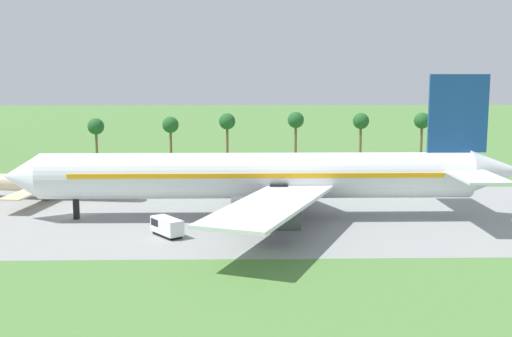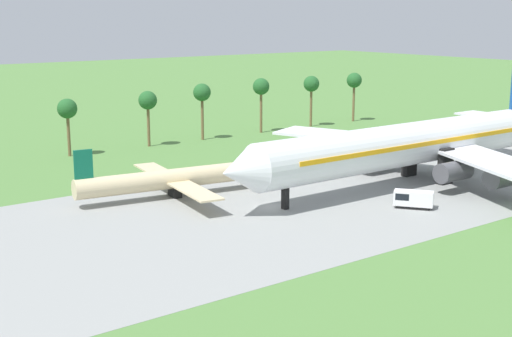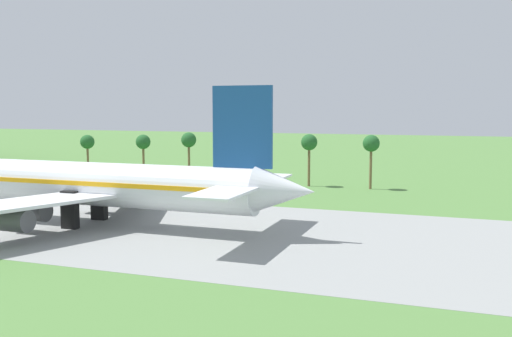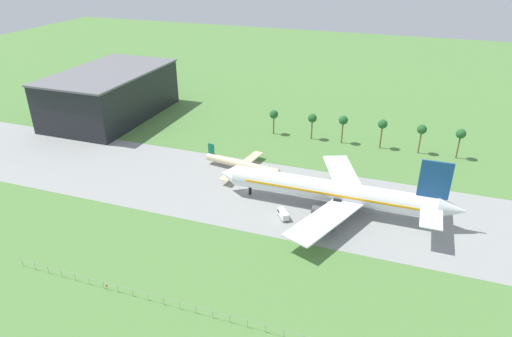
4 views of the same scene
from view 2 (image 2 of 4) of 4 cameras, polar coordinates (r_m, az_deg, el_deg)
name	(u,v)px [view 2 (image 2 of 4)]	position (r m, az deg, el deg)	size (l,w,h in m)	color
ground_plane	(271,207)	(95.39, 1.22, -3.13)	(600.00, 600.00, 0.00)	#517F3D
taxiway_strip	(271,207)	(95.39, 1.22, -3.12)	(320.00, 44.00, 0.02)	gray
jet_airliner	(423,142)	(112.12, 13.20, 2.06)	(73.71, 57.26, 20.31)	white
regional_aircraft	(174,179)	(100.86, -6.59, -0.83)	(28.53, 25.80, 7.94)	beige
baggage_tug	(412,199)	(96.97, 12.38, -2.39)	(4.65, 5.31, 2.34)	black
palm_tree_row	(233,92)	(150.09, -1.81, 6.11)	(75.42, 3.60, 11.84)	brown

